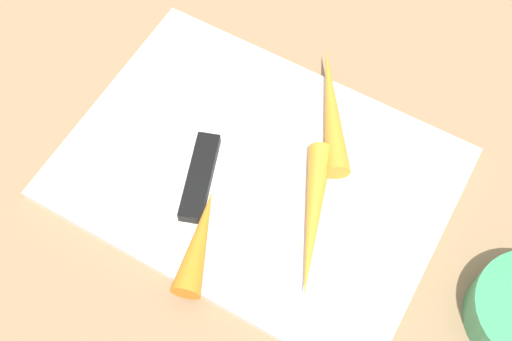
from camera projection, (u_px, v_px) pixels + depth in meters
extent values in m
plane|color=#8C6D4C|center=(256.00, 176.00, 0.66)|extent=(1.40, 1.40, 0.00)
cube|color=silver|center=(256.00, 173.00, 0.65)|extent=(0.36, 0.26, 0.01)
cube|color=#B7B7BC|center=(221.00, 94.00, 0.69)|extent=(0.05, 0.11, 0.00)
cube|color=black|center=(200.00, 177.00, 0.64)|extent=(0.05, 0.09, 0.01)
cone|color=orange|center=(199.00, 241.00, 0.60)|extent=(0.06, 0.10, 0.03)
cone|color=orange|center=(313.00, 219.00, 0.61)|extent=(0.08, 0.15, 0.02)
cone|color=orange|center=(332.00, 108.00, 0.67)|extent=(0.10, 0.14, 0.02)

